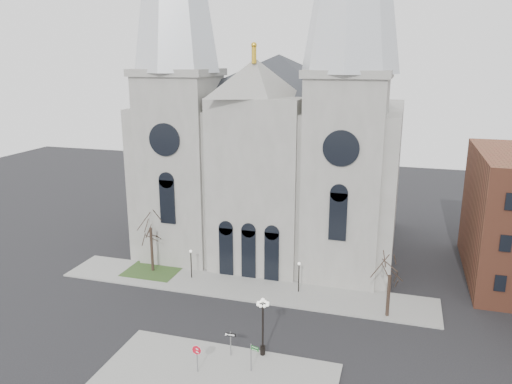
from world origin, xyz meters
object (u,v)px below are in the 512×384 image
(street_name_sign, at_px, (252,355))
(globe_lamp, at_px, (263,319))
(one_way_sign, at_px, (231,339))
(stop_sign, at_px, (197,353))

(street_name_sign, bearing_deg, globe_lamp, 101.26)
(globe_lamp, distance_m, one_way_sign, 3.11)
(stop_sign, xyz_separation_m, globe_lamp, (4.17, 3.65, 1.52))
(one_way_sign, bearing_deg, street_name_sign, -35.96)
(globe_lamp, xyz_separation_m, street_name_sign, (-0.18, -2.40, -1.79))
(stop_sign, bearing_deg, street_name_sign, 41.09)
(stop_sign, distance_m, street_name_sign, 4.19)
(globe_lamp, bearing_deg, one_way_sign, -160.94)
(one_way_sign, bearing_deg, globe_lamp, 17.37)
(globe_lamp, relative_size, street_name_sign, 2.17)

